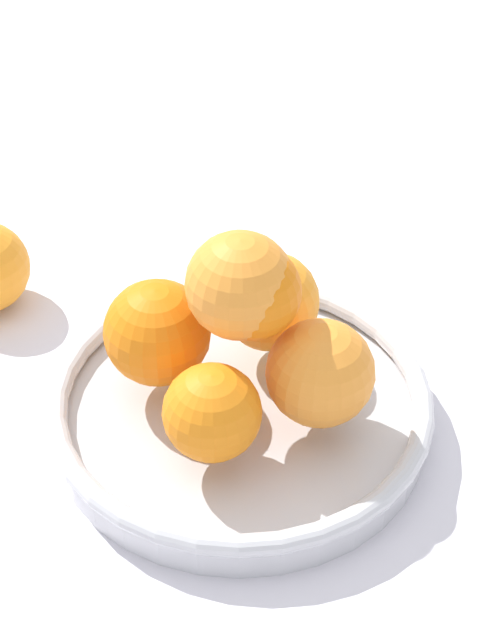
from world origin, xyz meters
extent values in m
plane|color=silver|center=(0.00, 0.00, 0.00)|extent=(4.00, 4.00, 0.00)
cylinder|color=silver|center=(0.00, 0.00, 0.01)|extent=(0.27, 0.27, 0.02)
torus|color=silver|center=(0.00, 0.00, 0.03)|extent=(0.28, 0.28, 0.02)
sphere|color=orange|center=(-0.06, 0.01, 0.07)|extent=(0.07, 0.07, 0.07)
sphere|color=orange|center=(-0.01, -0.06, 0.07)|extent=(0.07, 0.07, 0.07)
sphere|color=orange|center=(0.06, -0.01, 0.07)|extent=(0.08, 0.08, 0.08)
sphere|color=orange|center=(0.01, 0.06, 0.07)|extent=(0.07, 0.07, 0.07)
sphere|color=orange|center=(0.00, 0.00, 0.13)|extent=(0.07, 0.07, 0.07)
sphere|color=orange|center=(-0.01, 0.00, 0.13)|extent=(0.06, 0.06, 0.06)
camera|label=1|loc=(-0.11, 0.53, 0.56)|focal=60.00mm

